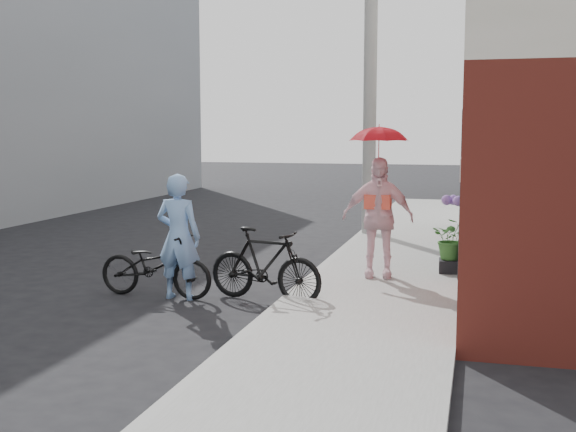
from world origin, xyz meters
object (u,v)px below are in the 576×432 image
at_px(utility_pole, 370,74).
at_px(bike_right, 265,265).
at_px(officer, 179,237).
at_px(bike_left, 156,266).
at_px(kimono_woman, 378,217).
at_px(planter, 451,266).

distance_m(utility_pole, bike_right, 6.78).
relative_size(officer, bike_left, 1.02).
xyz_separation_m(kimono_woman, planter, (1.08, 0.63, -0.80)).
distance_m(bike_right, planter, 3.20).
bearing_deg(kimono_woman, planter, 23.75).
bearing_deg(bike_left, bike_right, -81.76).
relative_size(utility_pole, bike_right, 4.16).
relative_size(bike_right, planter, 4.44).
xyz_separation_m(utility_pole, planter, (1.90, -3.95, -3.28)).
bearing_deg(officer, bike_right, -170.31).
bearing_deg(bike_right, officer, 108.94).
bearing_deg(kimono_woman, bike_right, -138.30).
distance_m(officer, planter, 4.30).
xyz_separation_m(bike_left, bike_right, (1.55, 0.15, 0.06)).
distance_m(utility_pole, officer, 6.96).
bearing_deg(bike_left, utility_pole, -15.44).
height_order(bike_left, kimono_woman, kimono_woman).
distance_m(officer, kimono_woman, 3.01).
bearing_deg(officer, bike_left, -0.24).
bearing_deg(planter, officer, -147.79).
bearing_deg(bike_right, kimono_woman, -30.58).
bearing_deg(utility_pole, kimono_woman, -79.80).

